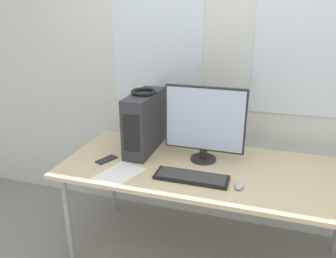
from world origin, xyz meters
TOP-DOWN VIEW (x-y plane):
  - wall_back at (0.00, 0.97)m, footprint 8.00×0.07m
  - desk at (0.00, 0.42)m, footprint 1.98×0.84m
  - pc_tower at (-0.52, 0.57)m, footprint 0.16×0.49m
  - headphones at (-0.52, 0.57)m, footprint 0.19×0.19m
  - monitor_main at (-0.07, 0.52)m, footprint 0.54×0.18m
  - keyboard at (-0.08, 0.23)m, footprint 0.46×0.16m
  - mouse at (0.21, 0.22)m, footprint 0.05×0.10m
  - cell_phone at (-0.71, 0.31)m, footprint 0.12×0.16m
  - paper_sheet_left at (-0.54, 0.16)m, footprint 0.29×0.35m

SIDE VIEW (x-z plane):
  - desk at x=0.00m, z-range 0.32..1.06m
  - paper_sheet_left at x=-0.54m, z-range 0.74..0.74m
  - cell_phone at x=-0.71m, z-range 0.74..0.75m
  - keyboard at x=-0.08m, z-range 0.74..0.76m
  - mouse at x=0.21m, z-range 0.74..0.77m
  - pc_tower at x=-0.52m, z-range 0.74..1.17m
  - monitor_main at x=-0.07m, z-range 0.76..1.28m
  - headphones at x=-0.52m, z-range 1.17..1.20m
  - wall_back at x=0.00m, z-range 0.00..2.70m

